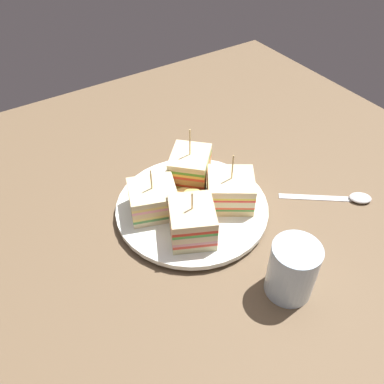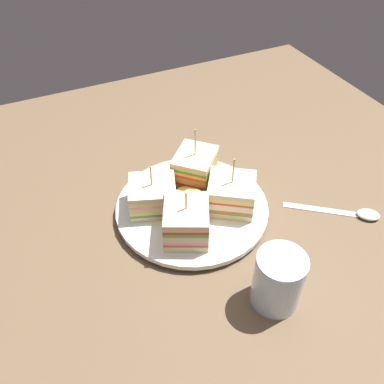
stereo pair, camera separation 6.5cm
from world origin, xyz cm
name	(u,v)px [view 2 (the right image)]	position (x,y,z in cm)	size (l,w,h in cm)	color
ground_plane	(192,216)	(0.00, 0.00, -0.90)	(108.58, 99.16, 1.80)	brown
plate	(192,208)	(0.00, 0.00, 0.95)	(25.20, 25.20, 1.57)	white
sandwich_wedge_0	(153,196)	(-5.79, 2.43, 3.99)	(9.30, 8.92, 8.49)	beige
sandwich_wedge_1	(186,221)	(-3.40, -5.28, 4.37)	(9.15, 9.55, 8.67)	beige
sandwich_wedge_2	(231,194)	(5.69, -2.64, 4.15)	(10.04, 9.91, 9.74)	#DABD7E
sandwich_wedge_3	(195,168)	(3.11, 5.46, 4.44)	(9.69, 9.72, 10.70)	#DABE80
chip_pile	(188,201)	(-0.73, -0.14, 2.99)	(7.72, 7.12, 3.11)	#E9C664
spoon	(355,213)	(24.36, -12.14, 0.40)	(13.82, 11.02, 1.00)	silver
drinking_glass	(277,283)	(3.10, -19.95, 3.75)	(6.58, 6.58, 8.74)	silver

